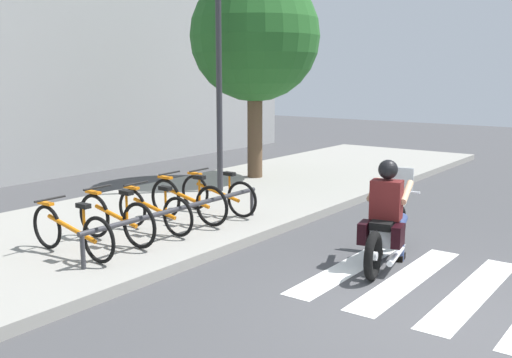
% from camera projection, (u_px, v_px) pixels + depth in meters
% --- Properties ---
extents(ground_plane, '(48.00, 48.00, 0.00)m').
position_uv_depth(ground_plane, '(449.00, 316.00, 6.28)').
color(ground_plane, '#424244').
extents(sidewalk, '(24.00, 4.40, 0.15)m').
position_uv_depth(sidewalk, '(111.00, 230.00, 9.47)').
color(sidewalk, gray).
rests_on(sidewalk, ground).
extents(crosswalk_stripe_2, '(2.80, 0.40, 0.01)m').
position_uv_depth(crosswalk_stripe_2, '(472.00, 292.00, 6.95)').
color(crosswalk_stripe_2, white).
rests_on(crosswalk_stripe_2, ground).
extents(crosswalk_stripe_3, '(2.80, 0.40, 0.01)m').
position_uv_depth(crosswalk_stripe_3, '(408.00, 278.00, 7.42)').
color(crosswalk_stripe_3, white).
rests_on(crosswalk_stripe_3, ground).
extents(crosswalk_stripe_4, '(2.80, 0.40, 0.01)m').
position_uv_depth(crosswalk_stripe_4, '(351.00, 266.00, 7.88)').
color(crosswalk_stripe_4, white).
rests_on(crosswalk_stripe_4, ground).
extents(motorcycle, '(2.19, 0.82, 1.22)m').
position_uv_depth(motorcycle, '(388.00, 229.00, 8.02)').
color(motorcycle, black).
rests_on(motorcycle, ground).
extents(rider, '(0.70, 0.62, 1.43)m').
position_uv_depth(rider, '(387.00, 204.00, 7.88)').
color(rider, '#591919').
rests_on(rider, ground).
extents(bicycle_0, '(0.48, 1.70, 0.75)m').
position_uv_depth(bicycle_0, '(71.00, 231.00, 7.79)').
color(bicycle_0, black).
rests_on(bicycle_0, sidewalk).
extents(bicycle_1, '(0.48, 1.61, 0.79)m').
position_uv_depth(bicycle_1, '(116.00, 219.00, 8.38)').
color(bicycle_1, black).
rests_on(bicycle_1, sidewalk).
extents(bicycle_2, '(0.48, 1.59, 0.74)m').
position_uv_depth(bicycle_2, '(154.00, 210.00, 8.98)').
color(bicycle_2, black).
rests_on(bicycle_2, sidewalk).
extents(bicycle_3, '(0.48, 1.67, 0.80)m').
position_uv_depth(bicycle_3, '(188.00, 201.00, 9.57)').
color(bicycle_3, black).
rests_on(bicycle_3, sidewalk).
extents(bicycle_4, '(0.48, 1.67, 0.75)m').
position_uv_depth(bicycle_4, '(218.00, 194.00, 10.17)').
color(bicycle_4, black).
rests_on(bicycle_4, sidewalk).
extents(bike_rack, '(3.60, 0.07, 0.49)m').
position_uv_depth(bike_rack, '(181.00, 211.00, 8.64)').
color(bike_rack, '#333338').
rests_on(bike_rack, sidewalk).
extents(street_lamp, '(0.28, 0.28, 4.50)m').
position_uv_depth(street_lamp, '(219.00, 65.00, 11.78)').
color(street_lamp, '#2D2D33').
rests_on(street_lamp, ground).
extents(tree_near_rack, '(2.94, 2.94, 4.84)m').
position_uv_depth(tree_near_rack, '(255.00, 37.00, 13.29)').
color(tree_near_rack, brown).
rests_on(tree_near_rack, ground).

